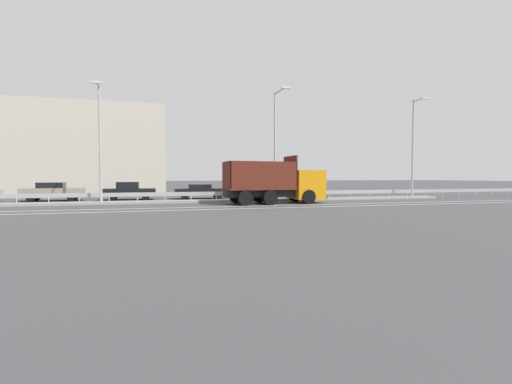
% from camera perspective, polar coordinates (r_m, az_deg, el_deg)
% --- Properties ---
extents(ground_plane, '(320.00, 320.00, 0.00)m').
position_cam_1_polar(ground_plane, '(26.17, -1.35, -1.83)').
color(ground_plane, '#424244').
extents(lane_strip_0, '(66.23, 0.16, 0.01)m').
position_cam_1_polar(lane_strip_0, '(23.94, 4.29, -2.23)').
color(lane_strip_0, silver).
rests_on(lane_strip_0, ground_plane).
extents(lane_strip_1, '(66.23, 0.16, 0.01)m').
position_cam_1_polar(lane_strip_1, '(22.32, 5.75, -2.58)').
color(lane_strip_1, silver).
rests_on(lane_strip_1, ground_plane).
extents(median_island, '(36.43, 1.10, 0.18)m').
position_cam_1_polar(median_island, '(27.64, -2.09, -1.41)').
color(median_island, gray).
rests_on(median_island, ground_plane).
extents(median_guardrail, '(66.23, 0.09, 0.78)m').
position_cam_1_polar(median_guardrail, '(28.68, -2.58, -0.31)').
color(median_guardrail, '#9EA0A5').
rests_on(median_guardrail, ground_plane).
extents(dump_truck, '(7.73, 3.07, 3.57)m').
position_cam_1_polar(dump_truck, '(25.96, 5.03, 1.00)').
color(dump_truck, orange).
rests_on(dump_truck, ground_plane).
extents(median_road_sign, '(0.79, 0.16, 2.42)m').
position_cam_1_polar(median_road_sign, '(27.38, -4.05, 1.07)').
color(median_road_sign, white).
rests_on(median_road_sign, ground_plane).
extents(street_lamp_1, '(0.71, 1.94, 8.51)m').
position_cam_1_polar(street_lamp_1, '(27.08, -24.58, 8.06)').
color(street_lamp_1, '#ADADB2').
rests_on(street_lamp_1, ground_plane).
extents(street_lamp_2, '(0.71, 2.56, 8.93)m').
position_cam_1_polar(street_lamp_2, '(28.25, 3.32, 8.62)').
color(street_lamp_2, '#ADADB2').
rests_on(street_lamp_2, ground_plane).
extents(street_lamp_3, '(0.71, 1.83, 9.03)m').
position_cam_1_polar(street_lamp_3, '(34.65, 24.81, 7.20)').
color(street_lamp_3, '#ADADB2').
rests_on(street_lamp_3, ground_plane).
extents(parked_car_2, '(4.73, 2.33, 1.53)m').
position_cam_1_polar(parked_car_2, '(32.94, -30.72, 0.07)').
color(parked_car_2, gray).
rests_on(parked_car_2, ground_plane).
extents(parked_car_3, '(4.36, 2.02, 1.55)m').
position_cam_1_polar(parked_car_3, '(31.78, -20.35, 0.17)').
color(parked_car_3, black).
rests_on(parked_car_3, ground_plane).
extents(parked_car_4, '(4.81, 1.91, 1.33)m').
position_cam_1_polar(parked_car_4, '(31.74, -9.18, 0.16)').
color(parked_car_4, black).
rests_on(parked_car_4, ground_plane).
extents(background_building_0, '(17.17, 8.09, 10.02)m').
position_cam_1_polar(background_building_0, '(44.02, -26.15, 6.20)').
color(background_building_0, beige).
rests_on(background_building_0, ground_plane).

